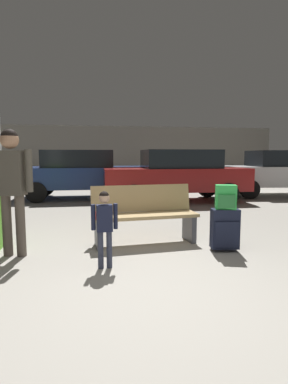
# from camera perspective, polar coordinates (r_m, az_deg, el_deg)

# --- Properties ---
(ground_plane) EXTENTS (18.00, 18.00, 0.10)m
(ground_plane) POSITION_cam_1_polar(r_m,az_deg,el_deg) (7.05, -5.11, -4.75)
(ground_plane) COLOR gray
(garage_back_wall) EXTENTS (18.00, 0.12, 2.80)m
(garage_back_wall) POSITION_cam_1_polar(r_m,az_deg,el_deg) (15.75, -7.68, 6.88)
(garage_back_wall) COLOR gray
(garage_back_wall) RESTS_ON ground_plane
(bench) EXTENTS (1.64, 0.66, 0.89)m
(bench) POSITION_cam_1_polar(r_m,az_deg,el_deg) (4.81, 0.05, -4.16)
(bench) COLOR tan
(bench) RESTS_ON ground_plane
(suitcase) EXTENTS (0.40, 0.27, 0.60)m
(suitcase) POSITION_cam_1_polar(r_m,az_deg,el_deg) (4.55, 14.65, -6.58)
(suitcase) COLOR #191E33
(suitcase) RESTS_ON ground_plane
(backpack_bright) EXTENTS (0.31, 0.25, 0.34)m
(backpack_bright) POSITION_cam_1_polar(r_m,az_deg,el_deg) (4.47, 14.80, -0.96)
(backpack_bright) COLOR green
(backpack_bright) RESTS_ON suitcase
(child) EXTENTS (0.32, 0.19, 0.94)m
(child) POSITION_cam_1_polar(r_m,az_deg,el_deg) (3.73, -7.30, -5.35)
(child) COLOR #33384C
(child) RESTS_ON ground_plane
(adult) EXTENTS (0.56, 0.28, 1.69)m
(adult) POSITION_cam_1_polar(r_m,az_deg,el_deg) (4.45, -23.19, 2.25)
(adult) COLOR brown
(adult) RESTS_ON ground_plane
(parked_car_side) EXTENTS (4.26, 2.13, 1.51)m
(parked_car_side) POSITION_cam_1_polar(r_m,az_deg,el_deg) (11.43, 23.65, 3.45)
(parked_car_side) COLOR silver
(parked_car_side) RESTS_ON ground_plane
(parked_car_near) EXTENTS (4.11, 1.82, 1.51)m
(parked_car_near) POSITION_cam_1_polar(r_m,az_deg,el_deg) (9.12, 5.89, 3.28)
(parked_car_near) COLOR maroon
(parked_car_near) RESTS_ON ground_plane
(parked_car_far) EXTENTS (4.11, 1.82, 1.51)m
(parked_car_far) POSITION_cam_1_polar(r_m,az_deg,el_deg) (9.97, -11.31, 3.48)
(parked_car_far) COLOR navy
(parked_car_far) RESTS_ON ground_plane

